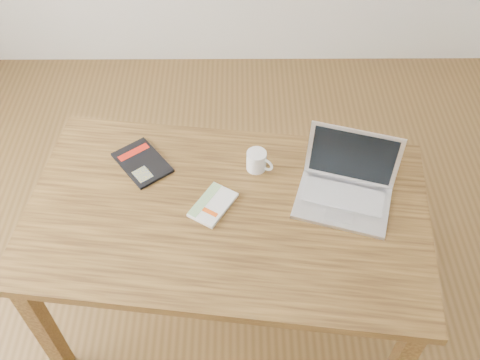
{
  "coord_description": "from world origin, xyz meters",
  "views": [
    {
      "loc": [
        0.14,
        -1.19,
        2.33
      ],
      "look_at": [
        0.15,
        0.1,
        0.85
      ],
      "focal_mm": 40.0,
      "sensor_mm": 36.0,
      "label": 1
    }
  ],
  "objects_px": {
    "white_guidebook": "(213,205)",
    "laptop": "(346,186)",
    "coffee_mug": "(257,161)",
    "black_guidebook": "(142,163)",
    "desk": "(227,224)"
  },
  "relations": [
    {
      "from": "black_guidebook",
      "to": "white_guidebook",
      "type": "bearing_deg",
      "value": -74.6
    },
    {
      "from": "desk",
      "to": "black_guidebook",
      "type": "relative_size",
      "value": 5.68
    },
    {
      "from": "white_guidebook",
      "to": "laptop",
      "type": "relative_size",
      "value": 0.53
    },
    {
      "from": "desk",
      "to": "laptop",
      "type": "bearing_deg",
      "value": 15.94
    },
    {
      "from": "white_guidebook",
      "to": "coffee_mug",
      "type": "relative_size",
      "value": 2.05
    },
    {
      "from": "desk",
      "to": "black_guidebook",
      "type": "bearing_deg",
      "value": 152.35
    },
    {
      "from": "laptop",
      "to": "black_guidebook",
      "type": "bearing_deg",
      "value": -174.85
    },
    {
      "from": "coffee_mug",
      "to": "black_guidebook",
      "type": "bearing_deg",
      "value": -151.93
    },
    {
      "from": "desk",
      "to": "white_guidebook",
      "type": "distance_m",
      "value": 0.11
    },
    {
      "from": "black_guidebook",
      "to": "laptop",
      "type": "relative_size",
      "value": 0.68
    },
    {
      "from": "white_guidebook",
      "to": "black_guidebook",
      "type": "bearing_deg",
      "value": 174.5
    },
    {
      "from": "desk",
      "to": "white_guidebook",
      "type": "bearing_deg",
      "value": 167.83
    },
    {
      "from": "white_guidebook",
      "to": "coffee_mug",
      "type": "bearing_deg",
      "value": 80.0
    },
    {
      "from": "desk",
      "to": "coffee_mug",
      "type": "bearing_deg",
      "value": 67.72
    },
    {
      "from": "coffee_mug",
      "to": "laptop",
      "type": "bearing_deg",
      "value": 8.54
    }
  ]
}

